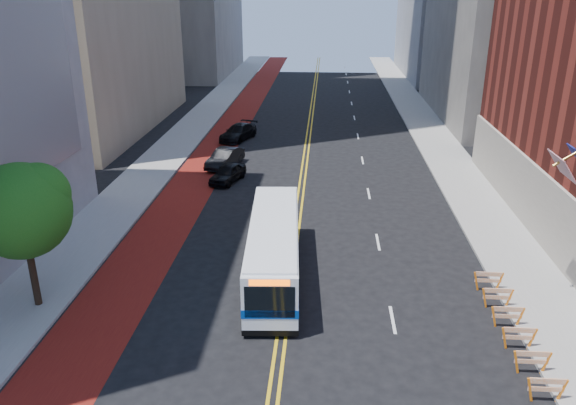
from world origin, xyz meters
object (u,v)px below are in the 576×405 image
at_px(street_tree, 23,207).
at_px(transit_bus, 274,248).
at_px(car_c, 238,132).
at_px(car_b, 225,158).
at_px(car_a, 228,173).

bearing_deg(street_tree, transit_bus, 19.06).
distance_m(street_tree, transit_bus, 11.57).
bearing_deg(car_c, transit_bus, -58.00).
bearing_deg(transit_bus, street_tree, -164.32).
xyz_separation_m(transit_bus, car_c, (-5.81, 26.25, -0.84)).
bearing_deg(car_c, car_b, -69.18).
xyz_separation_m(car_a, car_c, (-1.03, 12.03, 0.05)).
xyz_separation_m(street_tree, car_a, (5.68, 17.84, -4.24)).
bearing_deg(transit_bus, car_b, 104.12).
relative_size(car_b, car_c, 0.90).
bearing_deg(transit_bus, car_c, 99.10).
height_order(car_b, car_c, car_b).
distance_m(street_tree, car_a, 19.20).
height_order(transit_bus, car_b, transit_bus).
relative_size(street_tree, transit_bus, 0.61).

